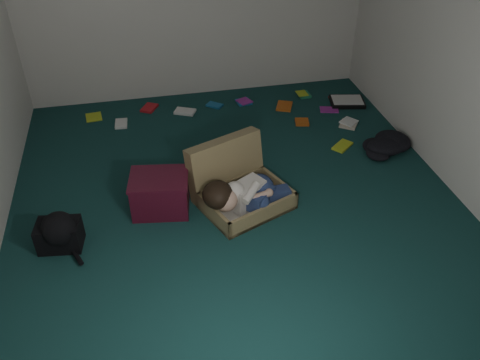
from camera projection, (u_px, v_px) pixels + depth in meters
name	position (u px, v px, depth m)	size (l,w,h in m)	color
floor	(237.00, 202.00, 4.61)	(4.50, 4.50, 0.00)	#153D3B
wall_front	(349.00, 289.00, 2.07)	(4.50, 4.50, 0.00)	white
wall_right	(473.00, 46.00, 4.19)	(4.50, 4.50, 0.00)	white
suitcase	(238.00, 185.00, 4.54)	(0.95, 0.94, 0.54)	#917D50
person	(245.00, 194.00, 4.37)	(0.82, 0.43, 0.33)	silver
maroon_bin	(160.00, 193.00, 4.43)	(0.56, 0.47, 0.35)	#470E1F
backpack	(59.00, 234.00, 4.07)	(0.43, 0.34, 0.26)	black
clothing_pile	(387.00, 145.00, 5.26)	(0.44, 0.36, 0.14)	black
paper_tray	(347.00, 102.00, 6.13)	(0.45, 0.37, 0.06)	black
book_scatter	(250.00, 113.00, 5.94)	(3.11, 1.51, 0.02)	#B9D325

